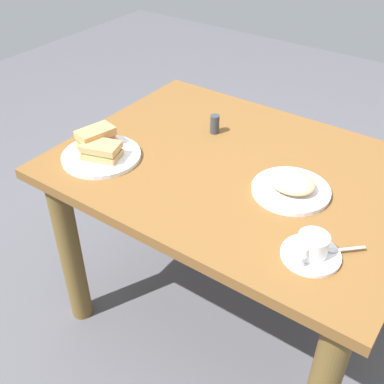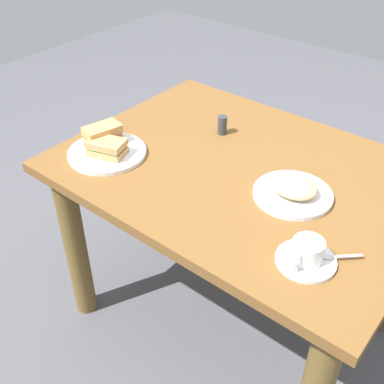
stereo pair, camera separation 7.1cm
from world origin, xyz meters
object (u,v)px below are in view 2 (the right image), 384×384
(sandwich_plate, at_px, (107,153))
(sandwich_back, at_px, (103,135))
(salt_shaker, at_px, (222,125))
(coffee_saucer, at_px, (306,261))
(coffee_cup, at_px, (307,250))
(dining_table, at_px, (240,203))
(side_plate, at_px, (293,194))
(spoon, at_px, (336,257))
(sandwich_front, at_px, (107,147))

(sandwich_plate, height_order, sandwich_back, sandwich_back)
(sandwich_back, xyz_separation_m, salt_shaker, (0.25, 0.32, -0.01))
(coffee_saucer, relative_size, coffee_cup, 1.44)
(dining_table, relative_size, side_plate, 4.92)
(sandwich_back, distance_m, spoon, 0.83)
(sandwich_plate, height_order, coffee_saucer, sandwich_plate)
(sandwich_plate, height_order, coffee_cup, coffee_cup)
(coffee_cup, bearing_deg, salt_shaker, 144.25)
(sandwich_plate, bearing_deg, spoon, 1.44)
(coffee_saucer, height_order, spoon, spoon)
(sandwich_plate, relative_size, sandwich_back, 1.94)
(sandwich_plate, relative_size, salt_shaker, 3.84)
(sandwich_plate, distance_m, sandwich_front, 0.04)
(sandwich_back, xyz_separation_m, spoon, (0.83, -0.01, -0.03))
(dining_table, distance_m, spoon, 0.47)
(sandwich_plate, bearing_deg, coffee_saucer, -2.41)
(sandwich_front, bearing_deg, side_plate, 19.00)
(spoon, xyz_separation_m, side_plate, (-0.21, 0.16, -0.01))
(side_plate, bearing_deg, coffee_saucer, -53.72)
(coffee_cup, bearing_deg, sandwich_front, 178.33)
(sandwich_plate, xyz_separation_m, coffee_saucer, (0.73, -0.03, -0.00))
(sandwich_front, height_order, coffee_saucer, sandwich_front)
(sandwich_back, bearing_deg, coffee_cup, -4.25)
(coffee_cup, xyz_separation_m, spoon, (0.05, 0.05, -0.03))
(sandwich_plate, height_order, salt_shaker, salt_shaker)
(coffee_cup, bearing_deg, spoon, 44.55)
(coffee_saucer, xyz_separation_m, coffee_cup, (-0.00, -0.00, 0.03))
(coffee_saucer, distance_m, side_plate, 0.26)
(sandwich_plate, distance_m, sandwich_back, 0.06)
(side_plate, bearing_deg, sandwich_plate, -162.55)
(sandwich_plate, bearing_deg, salt_shaker, 59.05)
(side_plate, bearing_deg, sandwich_front, -161.00)
(salt_shaker, bearing_deg, dining_table, -37.01)
(spoon, relative_size, side_plate, 0.35)
(sandwich_plate, bearing_deg, coffee_cup, -2.55)
(spoon, height_order, salt_shaker, salt_shaker)
(sandwich_front, xyz_separation_m, salt_shaker, (0.19, 0.36, -0.01))
(sandwich_front, relative_size, salt_shaker, 2.02)
(dining_table, height_order, coffee_cup, coffee_cup)
(coffee_saucer, height_order, coffee_cup, coffee_cup)
(coffee_cup, xyz_separation_m, salt_shaker, (-0.52, 0.38, -0.01))
(coffee_saucer, distance_m, spoon, 0.07)
(sandwich_front, height_order, sandwich_back, sandwich_back)
(coffee_saucer, distance_m, coffee_cup, 0.03)
(coffee_saucer, height_order, side_plate, side_plate)
(coffee_cup, bearing_deg, coffee_saucer, 89.05)
(dining_table, height_order, sandwich_plate, sandwich_plate)
(sandwich_back, relative_size, coffee_cup, 1.27)
(coffee_saucer, bearing_deg, dining_table, 145.10)
(sandwich_front, bearing_deg, sandwich_back, 147.41)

